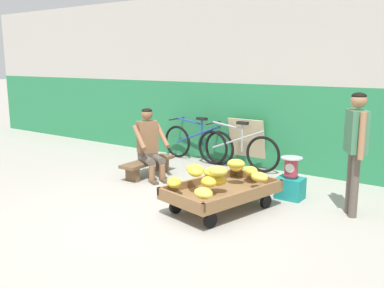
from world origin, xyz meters
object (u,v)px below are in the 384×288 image
Objects in this scene: banana_cart at (222,193)px; bicycle_near_left at (197,143)px; sign_board at (247,143)px; vendor_seated at (149,144)px; customer_adult at (356,140)px; weighing_scale at (291,167)px; low_bench at (148,164)px; bicycle_far_left at (237,149)px; plastic_crate at (290,188)px.

banana_cart is 2.78m from bicycle_near_left.
bicycle_near_left is at bearing -169.62° from sign_board.
customer_adult reaches higher than vendor_seated.
sign_board is at bearing 136.70° from weighing_scale.
bicycle_near_left is at bearing 87.51° from low_bench.
banana_cart is 1.76m from customer_adult.
customer_adult is at bearing -33.10° from sign_board.
sign_board is (1.04, 1.55, 0.24)m from low_bench.
banana_cart is 2.44m from sign_board.
bicycle_far_left is at bearing -3.67° from bicycle_near_left.
customer_adult is (3.29, 0.08, 0.75)m from low_bench.
banana_cart reaches higher than low_bench.
vendor_seated is 1.42m from bicycle_near_left.
bicycle_far_left is at bearing 114.61° from banana_cart.
weighing_scale reaches higher than plastic_crate.
vendor_seated is 2.39m from plastic_crate.
low_bench is 3.08× the size of plastic_crate.
banana_cart is 2.24m from bicycle_far_left.
plastic_crate is at bearing -25.41° from bicycle_near_left.
customer_adult is (0.87, -0.17, 0.80)m from plastic_crate.
sign_board is at bearing 110.53° from banana_cart.
bicycle_near_left is (-2.36, 1.12, -0.10)m from weighing_scale.
vendor_seated reaches higher than bicycle_near_left.
low_bench is 1.38m from bicycle_near_left.
low_bench is 0.67× the size of bicycle_far_left.
plastic_crate is 2.62m from bicycle_near_left.
bicycle_far_left is at bearing 53.90° from low_bench.
weighing_scale is (0.00, -0.00, 0.30)m from plastic_crate.
bicycle_near_left is at bearing 154.57° from weighing_scale.
vendor_seated reaches higher than banana_cart.
bicycle_far_left is at bearing 143.95° from weighing_scale.
weighing_scale reaches higher than low_bench.
vendor_seated is at bearing -172.96° from plastic_crate.
low_bench is 0.67× the size of bicycle_near_left.
low_bench is 0.72× the size of customer_adult.
banana_cart is at bearing -118.46° from plastic_crate.
customer_adult reaches higher than weighing_scale.
weighing_scale is at bearing 169.16° from customer_adult.
weighing_scale is 1.90m from sign_board.
customer_adult is at bearing 29.99° from banana_cart.
sign_board reaches higher than weighing_scale.
bicycle_far_left is at bearing 143.98° from plastic_crate.
banana_cart is at bearing -118.49° from weighing_scale.
bicycle_near_left is 3.53m from customer_adult.
vendor_seated is 3.23m from customer_adult.
plastic_crate is at bearing -36.02° from bicycle_far_left.
bicycle_near_left and bicycle_far_left have the same top height.
weighing_scale is at bearing -36.05° from bicycle_far_left.
bicycle_near_left is (0.06, 1.37, 0.15)m from low_bench.
bicycle_far_left is 1.88× the size of sign_board.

